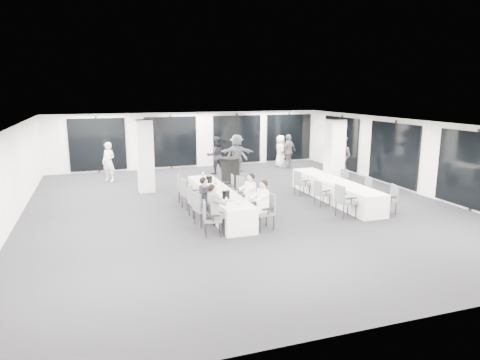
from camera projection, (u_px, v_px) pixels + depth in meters
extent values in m
cube|color=black|center=(241.00, 206.00, 14.68)|extent=(14.00, 16.00, 0.02)
cube|color=white|center=(241.00, 124.00, 14.10)|extent=(14.00, 16.00, 0.02)
cube|color=white|center=(8.00, 180.00, 12.20)|extent=(0.02, 16.00, 2.80)
cube|color=white|center=(411.00, 156.00, 16.59)|extent=(0.02, 16.00, 2.80)
cube|color=white|center=(190.00, 140.00, 21.82)|extent=(14.00, 0.02, 2.80)
cube|color=white|center=(398.00, 247.00, 6.97)|extent=(14.00, 0.02, 2.80)
cube|color=black|center=(191.00, 141.00, 21.76)|extent=(13.60, 0.06, 2.50)
cube|color=black|center=(393.00, 154.00, 17.50)|extent=(0.06, 14.00, 2.50)
cube|color=silver|center=(145.00, 156.00, 16.48)|extent=(0.60, 0.60, 2.80)
cube|color=silver|center=(334.00, 156.00, 16.63)|extent=(0.60, 0.60, 2.80)
cube|color=silver|center=(218.00, 201.00, 13.85)|extent=(0.90, 5.00, 0.75)
cube|color=silver|center=(335.00, 190.00, 15.33)|extent=(0.90, 5.00, 0.75)
cylinder|color=black|center=(230.00, 172.00, 17.52)|extent=(0.75, 0.75, 1.18)
cylinder|color=black|center=(230.00, 158.00, 17.39)|extent=(0.86, 0.86, 0.02)
cube|color=#4A4D51|center=(213.00, 219.00, 11.61)|extent=(0.55, 0.57, 0.08)
cube|color=#4A4D51|center=(204.00, 210.00, 11.52)|extent=(0.14, 0.47, 0.47)
cylinder|color=black|center=(205.00, 226.00, 11.83)|extent=(0.04, 0.04, 0.42)
cylinder|color=black|center=(206.00, 231.00, 11.44)|extent=(0.04, 0.04, 0.42)
cylinder|color=black|center=(220.00, 225.00, 11.89)|extent=(0.04, 0.04, 0.42)
cylinder|color=black|center=(221.00, 230.00, 11.50)|extent=(0.04, 0.04, 0.42)
cube|color=black|center=(212.00, 211.00, 11.82)|extent=(0.35, 0.10, 0.04)
cube|color=black|center=(213.00, 216.00, 11.33)|extent=(0.35, 0.10, 0.04)
cube|color=#4A4D51|center=(204.00, 210.00, 12.52)|extent=(0.59, 0.60, 0.08)
cube|color=#4A4D51|center=(197.00, 201.00, 12.34)|extent=(0.18, 0.48, 0.48)
cylinder|color=black|center=(195.00, 217.00, 12.64)|extent=(0.04, 0.04, 0.43)
cylinder|color=black|center=(201.00, 221.00, 12.29)|extent=(0.04, 0.04, 0.43)
cylinder|color=black|center=(207.00, 215.00, 12.86)|extent=(0.04, 0.04, 0.43)
cylinder|color=black|center=(214.00, 219.00, 12.51)|extent=(0.04, 0.04, 0.43)
cube|color=black|center=(200.00, 202.00, 12.70)|extent=(0.36, 0.13, 0.04)
cube|color=black|center=(208.00, 206.00, 12.27)|extent=(0.36, 0.13, 0.04)
cube|color=#4A4D51|center=(197.00, 203.00, 13.35)|extent=(0.52, 0.54, 0.08)
cube|color=#4A4D51|center=(190.00, 195.00, 13.20)|extent=(0.11, 0.47, 0.47)
cylinder|color=black|center=(189.00, 209.00, 13.49)|extent=(0.04, 0.04, 0.42)
cylinder|color=black|center=(193.00, 213.00, 13.13)|extent=(0.04, 0.04, 0.42)
cylinder|color=black|center=(201.00, 208.00, 13.66)|extent=(0.04, 0.04, 0.42)
cylinder|color=black|center=(206.00, 211.00, 13.30)|extent=(0.04, 0.04, 0.42)
cube|color=black|center=(194.00, 195.00, 13.54)|extent=(0.35, 0.08, 0.04)
cube|color=black|center=(200.00, 199.00, 13.08)|extent=(0.35, 0.08, 0.04)
cube|color=#4A4D51|center=(190.00, 194.00, 14.26)|extent=(0.60, 0.61, 0.09)
cube|color=#4A4D51|center=(183.00, 186.00, 14.08)|extent=(0.16, 0.51, 0.50)
cylinder|color=black|center=(182.00, 201.00, 14.39)|extent=(0.04, 0.04, 0.45)
cylinder|color=black|center=(187.00, 204.00, 14.02)|extent=(0.04, 0.04, 0.45)
cylinder|color=black|center=(194.00, 200.00, 14.60)|extent=(0.04, 0.04, 0.45)
cylinder|color=black|center=(199.00, 203.00, 14.23)|extent=(0.04, 0.04, 0.45)
cube|color=black|center=(187.00, 187.00, 14.45)|extent=(0.37, 0.11, 0.04)
cube|color=black|center=(194.00, 191.00, 13.98)|extent=(0.37, 0.11, 0.04)
cube|color=#4A4D51|center=(185.00, 189.00, 15.13)|extent=(0.56, 0.58, 0.08)
cube|color=#4A4D51|center=(178.00, 182.00, 15.05)|extent=(0.16, 0.47, 0.47)
cylinder|color=black|center=(179.00, 195.00, 15.36)|extent=(0.04, 0.04, 0.42)
cylinder|color=black|center=(179.00, 198.00, 14.97)|extent=(0.04, 0.04, 0.42)
cylinder|color=black|center=(191.00, 195.00, 15.40)|extent=(0.04, 0.04, 0.42)
cylinder|color=black|center=(191.00, 197.00, 15.01)|extent=(0.04, 0.04, 0.42)
cube|color=black|center=(185.00, 183.00, 15.34)|extent=(0.35, 0.12, 0.04)
cube|color=black|center=(184.00, 186.00, 14.85)|extent=(0.35, 0.12, 0.04)
cube|color=#4A4D51|center=(263.00, 213.00, 12.12)|extent=(0.56, 0.58, 0.09)
cube|color=#4A4D51|center=(271.00, 202.00, 12.16)|extent=(0.13, 0.51, 0.50)
cylinder|color=black|center=(274.00, 223.00, 12.08)|extent=(0.04, 0.04, 0.45)
cylinder|color=black|center=(266.00, 219.00, 12.46)|extent=(0.04, 0.04, 0.45)
cylinder|color=black|center=(260.00, 225.00, 11.89)|extent=(0.04, 0.04, 0.45)
cylinder|color=black|center=(253.00, 221.00, 12.28)|extent=(0.04, 0.04, 0.45)
cube|color=black|center=(268.00, 209.00, 11.84)|extent=(0.37, 0.09, 0.04)
cube|color=black|center=(259.00, 204.00, 12.32)|extent=(0.37, 0.09, 0.04)
cube|color=#4A4D51|center=(251.00, 206.00, 13.09)|extent=(0.45, 0.47, 0.07)
cube|color=#4A4D51|center=(257.00, 197.00, 13.11)|extent=(0.08, 0.43, 0.43)
cylinder|color=black|center=(259.00, 214.00, 13.03)|extent=(0.03, 0.03, 0.38)
cylinder|color=black|center=(254.00, 211.00, 13.37)|extent=(0.03, 0.03, 0.38)
cylinder|color=black|center=(248.00, 215.00, 12.90)|extent=(0.03, 0.03, 0.38)
cylinder|color=black|center=(243.00, 212.00, 13.24)|extent=(0.03, 0.03, 0.38)
cube|color=black|center=(254.00, 203.00, 12.84)|extent=(0.32, 0.05, 0.04)
cube|color=black|center=(248.00, 199.00, 13.27)|extent=(0.32, 0.05, 0.04)
cube|color=#4A4D51|center=(241.00, 199.00, 13.94)|extent=(0.46, 0.48, 0.07)
cube|color=#4A4D51|center=(247.00, 191.00, 13.97)|extent=(0.10, 0.42, 0.42)
cylinder|color=black|center=(249.00, 207.00, 13.90)|extent=(0.03, 0.03, 0.37)
cylinder|color=black|center=(244.00, 204.00, 14.22)|extent=(0.03, 0.03, 0.37)
cylinder|color=black|center=(239.00, 208.00, 13.75)|extent=(0.03, 0.03, 0.37)
cylinder|color=black|center=(234.00, 205.00, 14.07)|extent=(0.03, 0.03, 0.37)
cube|color=black|center=(244.00, 196.00, 13.70)|extent=(0.31, 0.07, 0.04)
cube|color=black|center=(238.00, 193.00, 14.11)|extent=(0.31, 0.07, 0.04)
cube|color=#4A4D51|center=(235.00, 193.00, 14.56)|extent=(0.59, 0.60, 0.08)
cube|color=#4A4D51|center=(241.00, 184.00, 14.62)|extent=(0.17, 0.49, 0.49)
cylinder|color=black|center=(243.00, 200.00, 14.54)|extent=(0.04, 0.04, 0.43)
cylinder|color=black|center=(237.00, 198.00, 14.90)|extent=(0.04, 0.04, 0.43)
cylinder|color=black|center=(233.00, 202.00, 14.33)|extent=(0.04, 0.04, 0.43)
cylinder|color=black|center=(226.00, 199.00, 14.68)|extent=(0.04, 0.04, 0.43)
cube|color=black|center=(239.00, 189.00, 14.30)|extent=(0.36, 0.12, 0.04)
cube|color=black|center=(231.00, 186.00, 14.74)|extent=(0.36, 0.12, 0.04)
cube|color=#4A4D51|center=(227.00, 188.00, 15.43)|extent=(0.51, 0.53, 0.08)
cube|color=#4A4D51|center=(233.00, 181.00, 15.41)|extent=(0.13, 0.44, 0.44)
cylinder|color=black|center=(233.00, 195.00, 15.33)|extent=(0.03, 0.03, 0.39)
cylinder|color=black|center=(231.00, 193.00, 15.69)|extent=(0.03, 0.03, 0.39)
cylinder|color=black|center=(222.00, 196.00, 15.27)|extent=(0.03, 0.03, 0.39)
cylinder|color=black|center=(221.00, 193.00, 15.64)|extent=(0.03, 0.03, 0.39)
cube|color=black|center=(228.00, 185.00, 15.17)|extent=(0.32, 0.09, 0.04)
cube|color=black|center=(226.00, 182.00, 15.63)|extent=(0.32, 0.09, 0.04)
cube|color=#4A4D51|center=(346.00, 202.00, 13.28)|extent=(0.51, 0.53, 0.09)
cube|color=#4A4D51|center=(340.00, 193.00, 13.14)|extent=(0.07, 0.50, 0.50)
cylinder|color=black|center=(336.00, 209.00, 13.47)|extent=(0.04, 0.04, 0.45)
cylinder|color=black|center=(343.00, 213.00, 13.06)|extent=(0.04, 0.04, 0.45)
cylinder|color=black|center=(348.00, 208.00, 13.61)|extent=(0.04, 0.04, 0.45)
cylinder|color=black|center=(356.00, 211.00, 13.20)|extent=(0.04, 0.04, 0.45)
cube|color=black|center=(342.00, 194.00, 13.50)|extent=(0.37, 0.05, 0.04)
cube|color=black|center=(351.00, 198.00, 12.99)|extent=(0.37, 0.05, 0.04)
cube|color=#4A4D51|center=(322.00, 194.00, 14.67)|extent=(0.46, 0.47, 0.07)
cube|color=#4A4D51|center=(318.00, 187.00, 14.54)|extent=(0.09, 0.42, 0.42)
cylinder|color=black|center=(315.00, 199.00, 14.81)|extent=(0.03, 0.03, 0.37)
cylinder|color=black|center=(321.00, 202.00, 14.48)|extent=(0.03, 0.03, 0.37)
cylinder|color=black|center=(323.00, 198.00, 14.95)|extent=(0.03, 0.03, 0.37)
cylinder|color=black|center=(329.00, 201.00, 14.63)|extent=(0.03, 0.03, 0.37)
cube|color=black|center=(319.00, 188.00, 14.84)|extent=(0.31, 0.07, 0.04)
cube|color=black|center=(326.00, 191.00, 14.44)|extent=(0.31, 0.07, 0.04)
cube|color=#4A4D51|center=(302.00, 184.00, 16.07)|extent=(0.49, 0.51, 0.08)
cube|color=#4A4D51|center=(297.00, 177.00, 15.94)|extent=(0.09, 0.46, 0.45)
cylinder|color=black|center=(295.00, 189.00, 16.23)|extent=(0.04, 0.04, 0.40)
cylinder|color=black|center=(300.00, 192.00, 15.87)|extent=(0.04, 0.04, 0.40)
cylinder|color=black|center=(304.00, 188.00, 16.38)|extent=(0.04, 0.04, 0.40)
cylinder|color=black|center=(309.00, 191.00, 16.02)|extent=(0.04, 0.04, 0.40)
cube|color=black|center=(299.00, 178.00, 16.26)|extent=(0.34, 0.07, 0.04)
cube|color=black|center=(306.00, 181.00, 15.82)|extent=(0.34, 0.07, 0.04)
cube|color=#4A4D51|center=(388.00, 200.00, 13.71)|extent=(0.53, 0.54, 0.08)
cube|color=#4A4D51|center=(395.00, 192.00, 13.68)|extent=(0.14, 0.45, 0.45)
cylinder|color=black|center=(396.00, 209.00, 13.60)|extent=(0.04, 0.04, 0.40)
cylinder|color=black|center=(390.00, 205.00, 13.97)|extent=(0.04, 0.04, 0.40)
cylinder|color=black|center=(384.00, 209.00, 13.54)|extent=(0.04, 0.04, 0.40)
cylinder|color=black|center=(379.00, 206.00, 13.92)|extent=(0.04, 0.04, 0.40)
cube|color=black|center=(392.00, 197.00, 13.44)|extent=(0.33, 0.10, 0.04)
cube|color=black|center=(384.00, 193.00, 13.91)|extent=(0.33, 0.10, 0.04)
cube|color=#4A4D51|center=(363.00, 191.00, 14.98)|extent=(0.49, 0.51, 0.08)
cube|color=#4A4D51|center=(368.00, 183.00, 14.97)|extent=(0.10, 0.45, 0.45)
cylinder|color=black|center=(370.00, 198.00, 14.89)|extent=(0.03, 0.03, 0.40)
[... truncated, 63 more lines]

